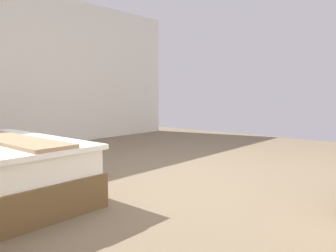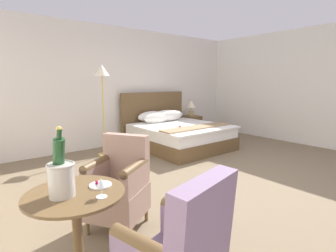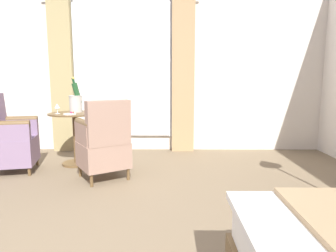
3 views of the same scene
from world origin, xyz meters
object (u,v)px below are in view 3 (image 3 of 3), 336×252
champagne_bucket (76,101)px  wine_glass_near_bucket (57,107)px  armchair_facing_bed (10,139)px  wine_glass_near_edge (87,106)px  side_table_round (75,132)px  snack_plate (70,114)px  armchair_by_window (104,143)px

champagne_bucket → wine_glass_near_bucket: (0.20, -0.19, -0.06)m
armchair_facing_bed → champagne_bucket: bearing=120.6°
champagne_bucket → wine_glass_near_edge: 0.22m
wine_glass_near_edge → armchair_facing_bed: size_ratio=0.15×
side_table_round → wine_glass_near_edge: size_ratio=4.94×
snack_plate → wine_glass_near_bucket: bearing=-111.9°
side_table_round → wine_glass_near_bucket: bearing=-59.1°
side_table_round → wine_glass_near_edge: bearing=82.4°
champagne_bucket → armchair_facing_bed: (0.43, -0.72, -0.46)m
wine_glass_near_bucket → armchair_facing_bed: size_ratio=0.13×
side_table_round → armchair_by_window: (0.63, 0.54, -0.02)m
side_table_round → wine_glass_near_edge: (0.02, 0.18, 0.36)m
champagne_bucket → wine_glass_near_edge: bearing=58.6°
champagne_bucket → snack_plate: size_ratio=2.93×
wine_glass_near_bucket → armchair_facing_bed: 0.70m
side_table_round → armchair_by_window: bearing=40.4°
side_table_round → armchair_by_window: 0.83m
snack_plate → armchair_by_window: (0.44, 0.53, -0.29)m
side_table_round → wine_glass_near_bucket: 0.42m
wine_glass_near_bucket → snack_plate: wine_glass_near_bucket is taller
champagne_bucket → side_table_round: bearing=1.3°
side_table_round → champagne_bucket: bearing=-178.7°
snack_plate → champagne_bucket: bearing=-179.2°
champagne_bucket → wine_glass_near_bucket: 0.28m
side_table_round → wine_glass_near_edge: 0.41m
champagne_bucket → snack_plate: (0.28, 0.00, -0.15)m
wine_glass_near_bucket → armchair_facing_bed: armchair_facing_bed is taller
champagne_bucket → wine_glass_near_bucket: size_ratio=3.61×
snack_plate → armchair_by_window: 0.75m
armchair_by_window → wine_glass_near_edge: bearing=-149.6°
wine_glass_near_edge → armchair_by_window: bearing=30.4°
wine_glass_near_bucket → snack_plate: bearing=68.1°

